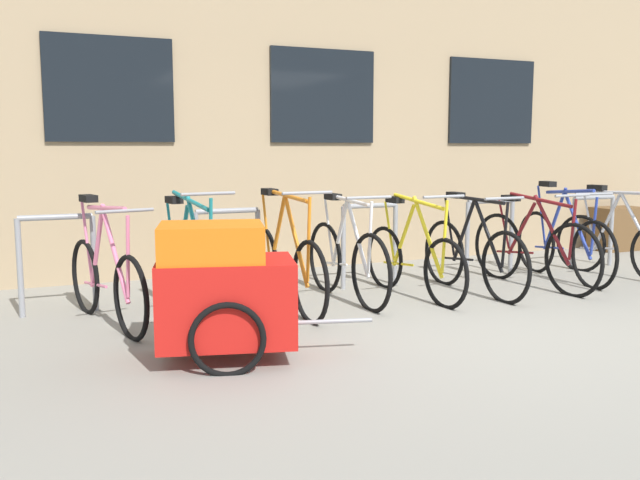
% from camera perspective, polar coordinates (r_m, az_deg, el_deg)
% --- Properties ---
extents(ground_plane, '(42.00, 42.00, 0.00)m').
position_cam_1_polar(ground_plane, '(5.62, 13.47, -7.25)').
color(ground_plane, gray).
extents(storefront_building, '(28.00, 6.10, 6.22)m').
position_cam_1_polar(storefront_building, '(11.19, -6.26, 16.24)').
color(storefront_building, tan).
rests_on(storefront_building, ground).
extents(bike_rack, '(6.65, 0.05, 0.86)m').
position_cam_1_polar(bike_rack, '(7.08, 4.13, 0.36)').
color(bike_rack, gray).
rests_on(bike_rack, ground).
extents(bicycle_blue, '(0.44, 1.73, 1.07)m').
position_cam_1_polar(bicycle_blue, '(7.94, 19.43, -0.27)').
color(bicycle_blue, black).
rests_on(bicycle_blue, ground).
extents(bicycle_silver, '(0.44, 1.64, 1.03)m').
position_cam_1_polar(bicycle_silver, '(8.29, 23.39, -0.27)').
color(bicycle_silver, black).
rests_on(bicycle_silver, ground).
extents(bicycle_maroon, '(0.44, 1.80, 1.00)m').
position_cam_1_polar(bicycle_maroon, '(7.44, 17.17, -0.70)').
color(bicycle_maroon, black).
rests_on(bicycle_maroon, ground).
extents(bicycle_teal, '(0.44, 1.66, 1.10)m').
position_cam_1_polar(bicycle_teal, '(5.88, -10.75, -2.75)').
color(bicycle_teal, black).
rests_on(bicycle_teal, ground).
extents(bicycle_black, '(0.44, 1.68, 1.00)m').
position_cam_1_polar(bicycle_black, '(6.96, 12.50, -1.19)').
color(bicycle_black, black).
rests_on(bicycle_black, ground).
extents(bicycle_orange, '(0.44, 1.79, 1.09)m').
position_cam_1_polar(bicycle_orange, '(6.13, -2.93, -2.05)').
color(bicycle_orange, black).
rests_on(bicycle_orange, ground).
extents(bicycle_yellow, '(0.44, 1.67, 1.03)m').
position_cam_1_polar(bicycle_yellow, '(6.67, 7.68, -1.56)').
color(bicycle_yellow, black).
rests_on(bicycle_yellow, ground).
extents(bicycle_pink, '(0.54, 1.68, 1.05)m').
position_cam_1_polar(bicycle_pink, '(5.82, -17.27, -3.09)').
color(bicycle_pink, black).
rests_on(bicycle_pink, ground).
extents(bicycle_white, '(0.44, 1.66, 1.03)m').
position_cam_1_polar(bicycle_white, '(6.47, 2.19, -1.61)').
color(bicycle_white, black).
rests_on(bicycle_white, ground).
extents(bike_trailer, '(1.48, 0.81, 0.94)m').
position_cam_1_polar(bike_trailer, '(4.66, -8.02, -4.04)').
color(bike_trailer, red).
rests_on(bike_trailer, ground).
extents(planter_box, '(0.70, 0.44, 0.60)m').
position_cam_1_polar(planter_box, '(10.56, 23.35, 0.88)').
color(planter_box, brown).
rests_on(planter_box, ground).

